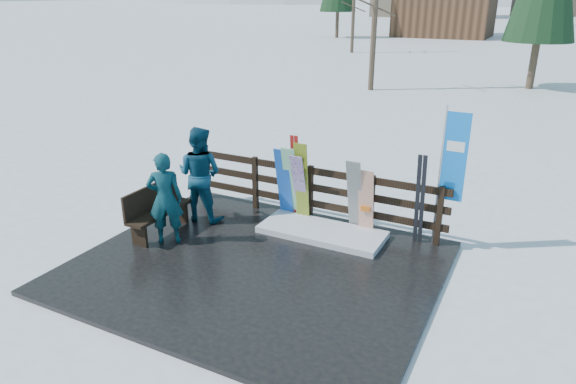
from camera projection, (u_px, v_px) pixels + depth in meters
The scene contains 16 objects.
ground at pixel (256, 269), 8.88m from camera, with size 700.00×700.00×0.00m, color white.
deck at pixel (256, 267), 8.86m from camera, with size 6.00×5.00×0.08m, color black.
fence at pixel (310, 189), 10.44m from camera, with size 5.60×0.10×1.15m.
snow_patch at pixel (322, 232), 9.93m from camera, with size 2.41×1.00×0.12m, color white.
bench at pixel (157, 208), 9.87m from camera, with size 0.41×1.50×0.97m.
snowboard_0 at pixel (284, 184), 10.42m from camera, with size 0.31×0.03×1.55m, color blue.
snowboard_1 at pixel (291, 184), 10.35m from camera, with size 0.29×0.03×1.61m, color white.
snowboard_2 at pixel (302, 183), 10.23m from camera, with size 0.28×0.03×1.69m, color #DEFF2D.
snowboard_3 at pixel (300, 188), 10.28m from camera, with size 0.26×0.03×1.51m, color white.
snowboard_4 at pixel (355, 197), 9.78m from camera, with size 0.28×0.03×1.54m, color black.
snowboard_5 at pixel (366, 203), 9.71m from camera, with size 0.29×0.03×1.35m, color silver.
ski_pair_a at pixel (295, 178), 10.34m from camera, with size 0.16×0.18×1.80m.
ski_pair_b at pixel (420, 200), 9.27m from camera, with size 0.17×0.23×1.76m.
rental_flag at pixel (451, 162), 9.00m from camera, with size 0.45×0.04×2.60m.
person_front at pixel (165, 199), 9.36m from camera, with size 0.64×0.42×1.75m, color #105C59.
person_back at pixel (200, 174), 10.32m from camera, with size 0.95×0.74×1.95m, color navy.
Camera 1 is at (4.05, -6.69, 4.44)m, focal length 32.00 mm.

